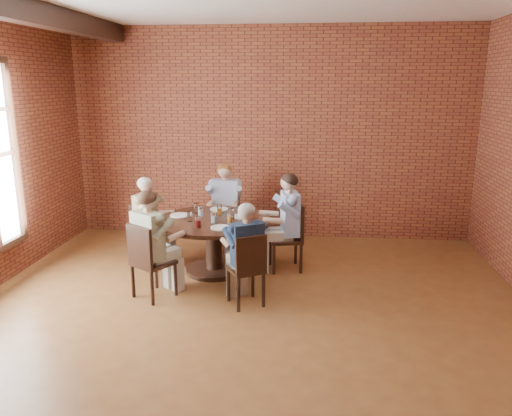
# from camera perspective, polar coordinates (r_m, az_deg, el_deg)

# --- Properties ---
(floor) EXTENTS (7.00, 7.00, 0.00)m
(floor) POSITION_cam_1_polar(r_m,az_deg,el_deg) (5.30, -1.68, -14.26)
(floor) COLOR brown
(floor) RESTS_ON ground
(wall_back) EXTENTS (7.00, 0.00, 7.00)m
(wall_back) POSITION_cam_1_polar(r_m,az_deg,el_deg) (8.18, 1.61, 8.41)
(wall_back) COLOR brown
(wall_back) RESTS_ON ground
(wall_front) EXTENTS (7.00, 0.00, 7.00)m
(wall_front) POSITION_cam_1_polar(r_m,az_deg,el_deg) (1.53, -21.48, -19.52)
(wall_front) COLOR brown
(wall_front) RESTS_ON ground
(dining_table) EXTENTS (1.53, 1.53, 0.75)m
(dining_table) POSITION_cam_1_polar(r_m,az_deg,el_deg) (6.74, -4.86, -3.08)
(dining_table) COLOR black
(dining_table) RESTS_ON floor
(chair_a) EXTENTS (0.51, 0.51, 0.94)m
(chair_a) POSITION_cam_1_polar(r_m,az_deg,el_deg) (6.86, 4.10, -2.93)
(chair_a) COLOR black
(chair_a) RESTS_ON floor
(diner_a) EXTENTS (0.75, 0.66, 1.34)m
(diner_a) POSITION_cam_1_polar(r_m,az_deg,el_deg) (6.80, 3.40, -1.67)
(diner_a) COLOR #466CB7
(diner_a) RESTS_ON floor
(chair_b) EXTENTS (0.43, 0.43, 0.93)m
(chair_b) POSITION_cam_1_polar(r_m,az_deg,el_deg) (7.82, -3.46, -0.78)
(chair_b) COLOR black
(chair_b) RESTS_ON floor
(diner_b) EXTENTS (0.54, 0.65, 1.32)m
(diner_b) POSITION_cam_1_polar(r_m,az_deg,el_deg) (7.70, -3.57, 0.18)
(diner_b) COLOR #9EABC9
(diner_b) RESTS_ON floor
(chair_c) EXTENTS (0.46, 0.46, 0.89)m
(chair_c) POSITION_cam_1_polar(r_m,az_deg,el_deg) (7.23, -12.56, -2.51)
(chair_c) COLOR black
(chair_c) RESTS_ON floor
(diner_c) EXTENTS (0.68, 0.60, 1.25)m
(diner_c) POSITION_cam_1_polar(r_m,az_deg,el_deg) (7.15, -12.12, -1.52)
(diner_c) COLOR brown
(diner_c) RESTS_ON floor
(chair_d) EXTENTS (0.58, 0.58, 0.93)m
(chair_d) POSITION_cam_1_polar(r_m,az_deg,el_deg) (6.04, -12.29, -5.68)
(chair_d) COLOR black
(chair_d) RESTS_ON floor
(diner_d) EXTENTS (0.78, 0.82, 1.31)m
(diner_d) POSITION_cam_1_polar(r_m,az_deg,el_deg) (6.04, -11.75, -4.12)
(diner_d) COLOR tan
(diner_d) RESTS_ON floor
(chair_e) EXTENTS (0.51, 0.51, 0.87)m
(chair_e) POSITION_cam_1_polar(r_m,az_deg,el_deg) (5.71, -0.93, -6.79)
(chair_e) COLOR black
(chair_e) RESTS_ON floor
(diner_e) EXTENTS (0.68, 0.72, 1.22)m
(diner_e) POSITION_cam_1_polar(r_m,az_deg,el_deg) (5.73, -1.21, -5.35)
(diner_e) COLOR #16263F
(diner_e) RESTS_ON floor
(plate_a) EXTENTS (0.26, 0.26, 0.01)m
(plate_a) POSITION_cam_1_polar(r_m,az_deg,el_deg) (6.76, -1.63, -0.95)
(plate_a) COLOR white
(plate_a) RESTS_ON dining_table
(plate_b) EXTENTS (0.26, 0.26, 0.01)m
(plate_b) POSITION_cam_1_polar(r_m,az_deg,el_deg) (7.16, -4.23, -0.13)
(plate_b) COLOR white
(plate_b) RESTS_ON dining_table
(plate_c) EXTENTS (0.26, 0.26, 0.01)m
(plate_c) POSITION_cam_1_polar(r_m,az_deg,el_deg) (6.90, -8.72, -0.80)
(plate_c) COLOR white
(plate_c) RESTS_ON dining_table
(plate_d) EXTENTS (0.26, 0.26, 0.01)m
(plate_d) POSITION_cam_1_polar(r_m,az_deg,el_deg) (6.25, -4.05, -2.26)
(plate_d) COLOR white
(plate_d) RESTS_ON dining_table
(glass_a) EXTENTS (0.07, 0.07, 0.14)m
(glass_a) POSITION_cam_1_polar(r_m,az_deg,el_deg) (6.67, -2.76, -0.62)
(glass_a) COLOR white
(glass_a) RESTS_ON dining_table
(glass_b) EXTENTS (0.07, 0.07, 0.14)m
(glass_b) POSITION_cam_1_polar(r_m,az_deg,el_deg) (6.87, -4.18, -0.20)
(glass_b) COLOR white
(glass_b) RESTS_ON dining_table
(glass_c) EXTENTS (0.07, 0.07, 0.14)m
(glass_c) POSITION_cam_1_polar(r_m,az_deg,el_deg) (6.98, -6.81, -0.03)
(glass_c) COLOR white
(glass_c) RESTS_ON dining_table
(glass_d) EXTENTS (0.07, 0.07, 0.14)m
(glass_d) POSITION_cam_1_polar(r_m,az_deg,el_deg) (6.80, -6.34, -0.40)
(glass_d) COLOR white
(glass_d) RESTS_ON dining_table
(glass_e) EXTENTS (0.07, 0.07, 0.14)m
(glass_e) POSITION_cam_1_polar(r_m,az_deg,el_deg) (6.58, -7.58, -0.95)
(glass_e) COLOR white
(glass_e) RESTS_ON dining_table
(glass_f) EXTENTS (0.07, 0.07, 0.14)m
(glass_f) POSITION_cam_1_polar(r_m,az_deg,el_deg) (6.30, -6.61, -1.59)
(glass_f) COLOR white
(glass_f) RESTS_ON dining_table
(glass_g) EXTENTS (0.07, 0.07, 0.14)m
(glass_g) POSITION_cam_1_polar(r_m,az_deg,el_deg) (6.49, -4.86, -1.09)
(glass_g) COLOR white
(glass_g) RESTS_ON dining_table
(glass_h) EXTENTS (0.07, 0.07, 0.14)m
(glass_h) POSITION_cam_1_polar(r_m,az_deg,el_deg) (6.47, -3.00, -1.11)
(glass_h) COLOR white
(glass_h) RESTS_ON dining_table
(smartphone) EXTENTS (0.08, 0.15, 0.01)m
(smartphone) POSITION_cam_1_polar(r_m,az_deg,el_deg) (6.45, -0.31, -1.74)
(smartphone) COLOR black
(smartphone) RESTS_ON dining_table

